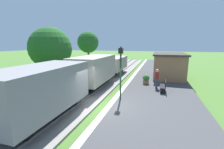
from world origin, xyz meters
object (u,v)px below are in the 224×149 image
(potted_planter, at_px, (146,79))
(lamp_post_near, at_px, (121,63))
(bench_near_hut, at_px, (164,86))
(person_waiting, at_px, (157,78))
(tree_trackside_mid, at_px, (51,48))
(freight_train, at_px, (91,72))
(station_hut, at_px, (169,65))
(tree_trackside_far, at_px, (88,42))

(potted_planter, relative_size, lamp_post_near, 0.25)
(bench_near_hut, distance_m, lamp_post_near, 4.57)
(person_waiting, distance_m, tree_trackside_mid, 11.18)
(bench_near_hut, relative_size, tree_trackside_mid, 0.26)
(potted_planter, bearing_deg, freight_train, -150.47)
(station_hut, relative_size, person_waiting, 3.39)
(station_hut, relative_size, tree_trackside_far, 0.97)
(freight_train, xyz_separation_m, station_hut, (6.80, 6.58, 0.05))
(freight_train, xyz_separation_m, lamp_post_near, (3.21, -2.33, 1.20))
(potted_planter, distance_m, tree_trackside_far, 12.26)
(person_waiting, height_order, tree_trackside_far, tree_trackside_far)
(station_hut, distance_m, person_waiting, 5.42)
(freight_train, relative_size, person_waiting, 11.35)
(freight_train, xyz_separation_m, tree_trackside_far, (-4.84, 9.58, 2.71))
(station_hut, height_order, potted_planter, station_hut)
(tree_trackside_mid, distance_m, tree_trackside_far, 8.09)
(station_hut, xyz_separation_m, potted_planter, (-2.23, -3.99, -0.93))
(bench_near_hut, xyz_separation_m, tree_trackside_far, (-10.98, 9.07, 3.59))
(station_hut, xyz_separation_m, tree_trackside_far, (-11.64, 2.99, 2.66))
(bench_near_hut, bearing_deg, potted_planter, 127.04)
(potted_planter, distance_m, lamp_post_near, 5.51)
(bench_near_hut, height_order, lamp_post_near, lamp_post_near)
(bench_near_hut, relative_size, lamp_post_near, 0.41)
(person_waiting, bearing_deg, bench_near_hut, 139.59)
(station_hut, distance_m, tree_trackside_far, 12.31)
(station_hut, xyz_separation_m, tree_trackside_mid, (-12.14, -5.05, 1.96))
(lamp_post_near, distance_m, tree_trackside_far, 14.45)
(station_hut, bearing_deg, person_waiting, -103.12)
(freight_train, height_order, tree_trackside_far, tree_trackside_far)
(freight_train, xyz_separation_m, person_waiting, (5.57, 1.32, -0.41))
(potted_planter, xyz_separation_m, tree_trackside_mid, (-9.91, -1.06, 2.89))
(bench_near_hut, distance_m, tree_trackside_mid, 11.88)
(potted_planter, bearing_deg, lamp_post_near, -105.43)
(person_waiting, xyz_separation_m, lamp_post_near, (-2.36, -3.65, 1.62))
(person_waiting, height_order, tree_trackside_mid, tree_trackside_mid)
(lamp_post_near, bearing_deg, bench_near_hut, 44.06)
(freight_train, bearing_deg, person_waiting, 13.36)
(freight_train, xyz_separation_m, potted_planter, (4.57, 2.59, -0.88))
(person_waiting, bearing_deg, station_hut, -88.42)
(station_hut, bearing_deg, lamp_post_near, -111.92)
(freight_train, distance_m, bench_near_hut, 6.23)
(freight_train, height_order, bench_near_hut, freight_train)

